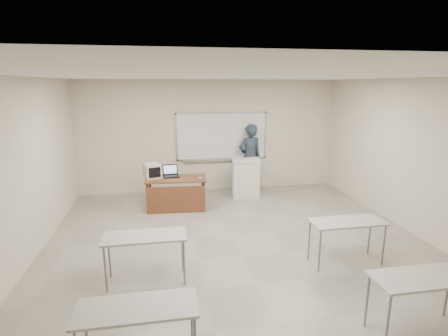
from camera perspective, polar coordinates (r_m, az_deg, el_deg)
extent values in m
cube|color=gray|center=(6.20, 3.17, -14.18)|extent=(7.00, 8.00, 0.01)
cube|color=white|center=(9.54, -0.38, 5.22)|extent=(2.40, 0.03, 1.20)
cube|color=#B7BABC|center=(9.47, -0.38, 8.93)|extent=(2.48, 0.04, 0.04)
cube|color=#B7BABC|center=(9.64, -0.37, 1.56)|extent=(2.48, 0.04, 0.04)
cube|color=#B7BABC|center=(9.41, -7.75, 4.98)|extent=(0.04, 0.04, 1.28)
cube|color=#B7BABC|center=(9.81, 6.69, 5.35)|extent=(0.04, 0.04, 1.28)
cube|color=#B7BABC|center=(9.61, -0.33, 1.28)|extent=(2.16, 0.07, 0.02)
cube|color=#ABABA5|center=(5.30, -12.82, -10.83)|extent=(1.20, 0.50, 0.03)
cylinder|color=slate|center=(5.35, -18.82, -15.40)|extent=(0.03, 0.03, 0.70)
cylinder|color=slate|center=(5.28, -6.53, -15.10)|extent=(0.03, 0.03, 0.70)
cylinder|color=slate|center=(5.70, -18.22, -13.48)|extent=(0.03, 0.03, 0.70)
cylinder|color=slate|center=(5.64, -6.80, -13.17)|extent=(0.03, 0.03, 0.70)
cube|color=#ABABA5|center=(6.03, 19.54, -8.27)|extent=(1.20, 0.50, 0.03)
cylinder|color=slate|center=(5.77, 15.35, -12.93)|extent=(0.03, 0.03, 0.70)
cylinder|color=slate|center=(6.29, 24.63, -11.42)|extent=(0.03, 0.03, 0.70)
cylinder|color=slate|center=(6.10, 13.73, -11.34)|extent=(0.03, 0.03, 0.70)
cylinder|color=slate|center=(6.59, 22.66, -10.08)|extent=(0.03, 0.03, 0.70)
cube|color=#ABABA5|center=(3.82, -13.99, -21.29)|extent=(1.20, 0.50, 0.03)
cylinder|color=slate|center=(4.27, -21.56, -23.73)|extent=(0.03, 0.03, 0.70)
cylinder|color=slate|center=(4.19, -5.28, -23.56)|extent=(0.03, 0.03, 0.70)
cube|color=#ABABA5|center=(4.77, 29.84, -15.27)|extent=(1.20, 0.50, 0.03)
cylinder|color=slate|center=(4.52, 25.19, -21.84)|extent=(0.03, 0.03, 0.70)
cylinder|color=slate|center=(4.79, 22.32, -19.38)|extent=(0.03, 0.03, 0.70)
cylinder|color=slate|center=(5.41, 32.67, -16.58)|extent=(0.03, 0.03, 0.70)
cube|color=brown|center=(8.22, -7.87, -1.73)|extent=(1.39, 0.70, 0.04)
cube|color=brown|center=(8.03, -7.68, -5.20)|extent=(1.32, 0.03, 0.63)
cylinder|color=#40251A|center=(8.06, -12.24, -5.02)|extent=(0.06, 0.06, 0.71)
cylinder|color=#40251A|center=(8.10, -3.18, -4.63)|extent=(0.06, 0.06, 0.71)
cylinder|color=#40251A|center=(8.61, -12.11, -3.82)|extent=(0.06, 0.06, 0.71)
cylinder|color=#40251A|center=(8.65, -3.64, -3.46)|extent=(0.06, 0.06, 0.71)
cube|color=#BBBBB3|center=(9.11, 3.55, -1.78)|extent=(0.67, 0.48, 0.95)
cube|color=#BBBBB3|center=(8.99, 3.59, 1.27)|extent=(0.71, 0.52, 0.04)
cube|color=#B6B097|center=(8.33, -11.73, -0.40)|extent=(0.35, 0.36, 0.33)
cube|color=#B6B097|center=(8.13, -11.77, -0.74)|extent=(0.36, 0.04, 0.34)
cube|color=black|center=(8.11, -11.77, -0.77)|extent=(0.28, 0.01, 0.24)
cube|color=black|center=(8.31, -8.59, -1.38)|extent=(0.36, 0.26, 0.02)
cube|color=black|center=(8.30, -8.59, -1.30)|extent=(0.30, 0.15, 0.01)
cube|color=black|center=(8.44, -8.65, -0.22)|extent=(0.36, 0.08, 0.25)
cube|color=#7C97C7|center=(8.43, -8.65, -0.22)|extent=(0.31, 0.05, 0.19)
ellipsoid|color=#B4B6BD|center=(8.06, -3.91, -1.67)|extent=(0.12, 0.10, 0.04)
cube|color=#B6B097|center=(9.09, 4.40, 1.60)|extent=(0.48, 0.24, 0.03)
imported|color=black|center=(9.64, 4.24, 1.76)|extent=(0.75, 0.58, 1.84)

